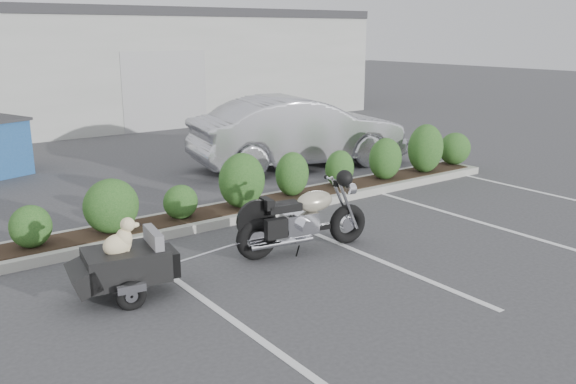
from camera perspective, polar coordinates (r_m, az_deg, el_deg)
ground at (r=8.93m, az=-1.31°, el=-6.30°), size 90.00×90.00×0.00m
planter_kerb at (r=11.17m, az=-3.58°, el=-1.55°), size 12.00×1.00×0.15m
building at (r=24.34m, az=-25.36°, el=10.57°), size 26.00×10.00×4.00m
motorcycle at (r=9.08m, az=1.51°, el=-2.57°), size 2.18×0.86×1.26m
pet_trailer at (r=7.84m, az=-15.01°, el=-6.48°), size 1.77×1.00×1.04m
sedan at (r=14.83m, az=1.03°, el=5.66°), size 5.45×2.76×1.71m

